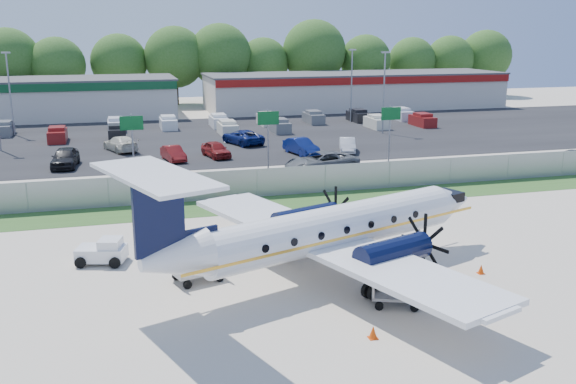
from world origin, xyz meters
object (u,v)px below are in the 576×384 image
object	(u,v)px
aircraft	(328,229)
baggage_cart_near	(198,270)
pushback_tug	(104,251)
baggage_cart_far	(396,294)

from	to	relation	value
aircraft	baggage_cart_near	bearing A→B (deg)	169.63
pushback_tug	baggage_cart_near	size ratio (longest dim) A/B	1.02
baggage_cart_near	baggage_cart_far	size ratio (longest dim) A/B	1.09
baggage_cart_far	aircraft	bearing A→B (deg)	113.89
aircraft	pushback_tug	size ratio (longest dim) A/B	7.49
pushback_tug	baggage_cart_near	bearing A→B (deg)	-40.94
aircraft	baggage_cart_far	size ratio (longest dim) A/B	8.32
aircraft	baggage_cart_far	xyz separation A→B (m)	(1.73, -3.90, -1.85)
baggage_cart_near	baggage_cart_far	xyz separation A→B (m)	(7.71, -4.99, -0.06)
aircraft	baggage_cart_far	world-z (taller)	aircraft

